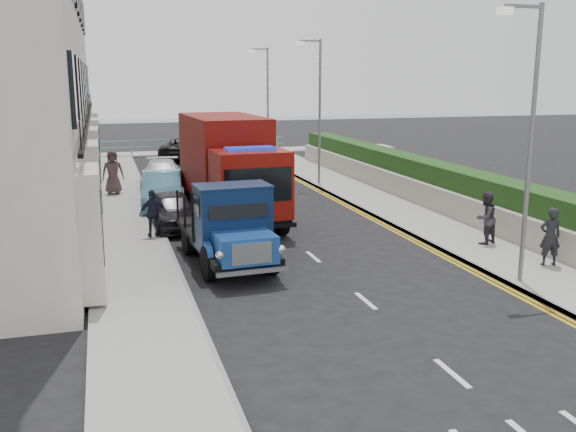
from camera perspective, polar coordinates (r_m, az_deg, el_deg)
The scene contains 22 objects.
ground at distance 17.44m, azimuth 4.35°, elevation -5.39°, with size 120.00×120.00×0.00m, color black.
pavement_west at distance 25.10m, azimuth -14.29°, elevation -0.09°, with size 2.40×38.00×0.12m, color gray.
pavement_east at distance 27.47m, azimuth 8.14°, elevation 1.23°, with size 2.60×38.00×0.12m, color gray.
promenade at distance 45.23m, azimuth -8.68°, elevation 5.57°, with size 30.00×2.50×0.12m, color gray.
sea_plane at distance 75.95m, azimuth -11.87°, elevation 8.11°, with size 120.00×120.00×0.00m, color #4D5E69.
terrace_west at distance 28.81m, azimuth -24.21°, elevation 15.02°, with size 6.31×30.20×14.25m.
garden_east at distance 28.16m, azimuth 11.74°, elevation 3.10°, with size 1.45×28.00×1.75m.
seafront_railing at distance 44.38m, azimuth -8.56°, elevation 6.13°, with size 13.00×0.08×1.11m.
lamp_near at distance 16.92m, azimuth 20.52°, elevation 7.14°, with size 1.23×0.18×7.00m.
lamp_mid at distance 31.23m, azimuth 2.63°, elevation 9.96°, with size 1.23×0.18×7.00m.
lamp_far at distance 40.82m, azimuth -1.98°, elevation 10.53°, with size 1.23×0.18×7.00m.
bedford_lorry at distance 17.85m, azimuth -5.03°, elevation -1.33°, with size 2.28×5.15×2.38m.
red_lorry at distance 24.01m, azimuth -5.25°, elevation 4.49°, with size 2.81×7.41×3.83m.
parked_car_front at distance 23.09m, azimuth -10.20°, elevation 0.52°, with size 1.52×3.78×1.29m, color black.
parked_car_mid at distance 26.73m, azimuth -11.08°, elevation 2.28°, with size 1.55×4.44×1.46m, color #5497B4.
parked_car_rear at distance 31.38m, azimuth -11.20°, elevation 3.62°, with size 1.85×4.55×1.32m, color silver.
seafront_car_left at distance 42.02m, azimuth -9.09°, elevation 5.98°, with size 2.46×5.33×1.48m, color black.
seafront_car_right at distance 40.91m, azimuth -7.18°, elevation 5.89°, with size 1.79×4.45×1.52m, color #999A9D.
pedestrian_east_near at distance 19.22m, azimuth 22.28°, elevation -1.70°, with size 0.60×0.39×1.65m, color black.
pedestrian_east_far at distance 21.02m, azimuth 17.15°, elevation -0.16°, with size 0.81×0.63×1.66m, color #312B35.
pedestrian_west_near at distance 21.45m, azimuth -11.89°, elevation 0.23°, with size 0.91×0.38×1.56m, color #1C2033.
pedestrian_west_far at distance 29.68m, azimuth -15.31°, elevation 3.79°, with size 0.96×0.63×1.97m, color #473433.
Camera 1 is at (-5.90, -15.53, 5.32)m, focal length 40.00 mm.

